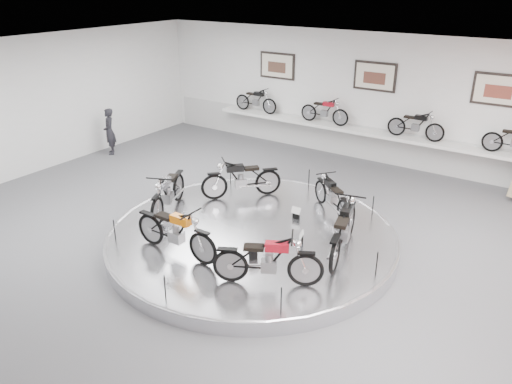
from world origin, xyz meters
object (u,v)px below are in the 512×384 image
Objects in this scene: visitor at (110,132)px; bike_b at (332,196)px; bike_f at (268,260)px; display_platform at (252,237)px; bike_d at (168,192)px; bike_a at (344,229)px; bike_c at (241,178)px; bike_e at (175,231)px; shelf at (367,132)px.

bike_b is at bearing 34.87° from visitor.
visitor is at bearing 127.86° from bike_f.
bike_d is at bearing -171.80° from display_platform.
bike_b is at bearing 68.21° from bike_f.
bike_a reaches higher than bike_b.
bike_c reaches higher than display_platform.
bike_b is 0.84× the size of bike_d.
bike_a is 9.72m from visitor.
bike_f is at bearing 48.34° from bike_d.
bike_d is 1.02× the size of bike_e.
bike_c reaches higher than bike_b.
bike_f is (1.40, -7.93, -0.19)m from shelf.
bike_d is 1.19× the size of visitor.
bike_e is (-0.73, -1.65, 0.67)m from display_platform.
bike_e is at bearing -95.16° from shelf.
bike_d reaches higher than bike_b.
visitor is at bearing 161.72° from display_platform.
visitor reaches higher than bike_e.
bike_e is (-2.79, -1.90, -0.03)m from bike_a.
visitor is (-8.80, 3.98, -0.04)m from bike_f.
bike_a reaches higher than bike_d.
bike_f reaches higher than shelf.
shelf is 8.09m from bike_e.
shelf is at bearing 72.17° from bike_f.
display_platform is at bearing 75.30° from bike_d.
visitor is at bearing 33.39° from bike_b.
bike_c is at bearing 100.64° from bike_e.
bike_c is at bearing 129.41° from bike_d.
bike_f is at bearing 85.37° from bike_c.
bike_b reaches higher than display_platform.
bike_a reaches higher than display_platform.
visitor reaches higher than bike_c.
bike_a is 1.90m from bike_b.
visitor reaches higher than bike_b.
bike_d is 1.98m from bike_e.
shelf is 6.03× the size of bike_d.
bike_a is at bearing 41.56° from bike_f.
bike_a is at bearing 74.63° from bike_d.
bike_a is at bearing 160.19° from bike_b.
bike_b is (-1.03, 1.60, -0.11)m from bike_a.
bike_c is at bearing 58.02° from bike_a.
bike_c is at bearing 48.08° from bike_b.
visitor reaches higher than bike_d.
visitor is (-5.21, 2.76, -0.07)m from bike_d.
bike_e is at bearing 100.65° from bike_b.
display_platform is 3.38× the size of bike_a.
bike_c is 3.98m from bike_f.
bike_d is at bearing -108.03° from shelf.
visitor is at bearing -140.78° from bike_d.
bike_c is at bearing 132.34° from display_platform.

